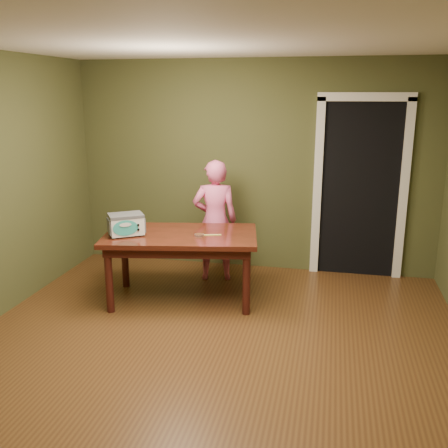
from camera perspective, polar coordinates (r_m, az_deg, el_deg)
name	(u,v)px	position (r m, az deg, el deg)	size (l,w,h in m)	color
floor	(204,364)	(4.34, -2.32, -15.65)	(5.00, 5.00, 0.00)	#553518
room_shell	(201,160)	(3.77, -2.59, 7.29)	(4.52, 5.02, 2.61)	#3F4424
doorway	(359,186)	(6.51, 15.13, 4.19)	(1.10, 0.66, 2.25)	black
dining_table	(181,242)	(5.34, -4.95, -2.12)	(1.73, 1.17, 0.75)	#34140B
toy_oven	(126,224)	(5.30, -11.13, 0.03)	(0.43, 0.40, 0.23)	#4C4F54
baking_pan	(199,235)	(5.20, -2.84, -1.26)	(0.10, 0.10, 0.02)	silver
spatula	(213,235)	(5.22, -1.30, -1.25)	(0.18, 0.03, 0.01)	#D1CE5B
child	(215,221)	(5.92, -1.03, 0.39)	(0.53, 0.35, 1.45)	pink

